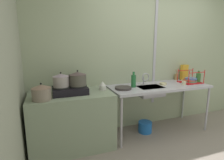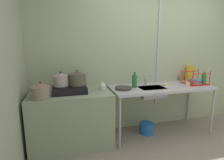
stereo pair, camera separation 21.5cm
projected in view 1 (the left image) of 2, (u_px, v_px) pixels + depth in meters
The scene contains 20 objects.
wall_back at pixel (152, 53), 3.38m from camera, with size 5.22×0.10×2.75m, color #A1A88D.
wall_metal_strip at pixel (155, 45), 3.30m from camera, with size 0.05×0.01×2.20m, color #AAA4B5.
counter_concrete at pixel (72, 120), 2.68m from camera, with size 1.19×0.68×0.84m, color gray.
counter_sink at pixel (159, 88), 3.11m from camera, with size 1.74×0.68×0.84m.
stove at pixel (70, 90), 2.58m from camera, with size 0.49×0.36×0.11m.
pot_on_left_burner at pixel (61, 80), 2.51m from camera, with size 0.23×0.23×0.21m.
pot_on_right_burner at pixel (78, 78), 2.59m from camera, with size 0.25×0.25×0.22m.
pot_beside_stove at pixel (41, 92), 2.28m from camera, with size 0.25×0.25×0.23m.
percolator at pixel (103, 86), 2.78m from camera, with size 0.11×0.11×0.13m.
sink_basin at pixel (150, 91), 3.01m from camera, with size 0.42×0.30×0.15m, color #AAA4B5.
faucet at pixel (145, 78), 3.08m from camera, with size 0.14×0.08×0.22m.
frying_pan at pixel (123, 88), 2.84m from camera, with size 0.26×0.26×0.03m, color #383132.
dish_rack at pixel (190, 80), 3.31m from camera, with size 0.37×0.30×0.25m.
cup_by_rack at pixel (184, 83), 3.14m from camera, with size 0.07×0.07×0.07m, color beige.
small_bowl_on_drainboard at pixel (163, 84), 3.14m from camera, with size 0.12×0.12×0.04m, color beige.
bottle_by_sink at pixel (133, 81), 2.96m from camera, with size 0.08×0.08×0.25m.
bottle_by_rack at pixel (198, 78), 3.30m from camera, with size 0.08×0.08×0.22m.
cereal_box at pixel (184, 72), 3.59m from camera, with size 0.15×0.07×0.29m, color gold.
utensil_jar at pixel (176, 77), 3.55m from camera, with size 0.08×0.06×0.22m.
bucket_on_floor at pixel (145, 127), 3.18m from camera, with size 0.24×0.24×0.19m, color blue.
Camera 1 is at (-1.87, -1.44, 1.54)m, focal length 28.81 mm.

